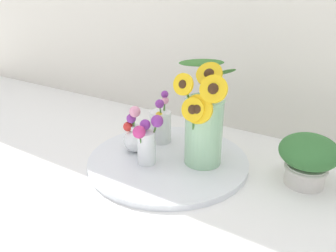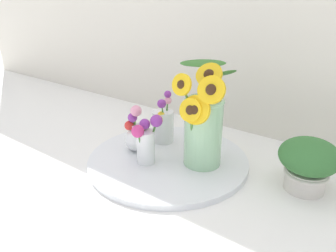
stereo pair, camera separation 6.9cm
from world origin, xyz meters
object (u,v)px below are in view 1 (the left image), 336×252
serving_tray (168,160)px  mason_jar_sunflowers (203,124)px  vase_small_back (161,124)px  potted_plant (308,157)px  vase_small_center (148,140)px  vase_bulb_right (135,136)px

serving_tray → mason_jar_sunflowers: bearing=15.9°
vase_small_back → mason_jar_sunflowers: bearing=-17.2°
serving_tray → mason_jar_sunflowers: mason_jar_sunflowers is taller
potted_plant → mason_jar_sunflowers: bearing=-165.7°
vase_small_center → vase_bulb_right: (-0.09, 0.05, -0.03)m
vase_small_center → vase_small_back: (-0.06, 0.16, -0.02)m
mason_jar_sunflowers → potted_plant: (0.31, 0.08, -0.07)m
vase_small_back → vase_small_center: bearing=-70.4°
serving_tray → vase_small_center: vase_small_center is taller
mason_jar_sunflowers → vase_small_back: bearing=162.8°
vase_bulb_right → mason_jar_sunflowers: bearing=12.7°
vase_small_center → potted_plant: (0.45, 0.18, -0.01)m
vase_small_center → vase_bulb_right: 0.10m
mason_jar_sunflowers → potted_plant: mason_jar_sunflowers is taller
vase_small_center → vase_small_back: size_ratio=0.88×
vase_small_center → potted_plant: bearing=21.4°
vase_small_center → potted_plant: vase_small_center is taller
potted_plant → vase_small_center: bearing=-158.6°
serving_tray → potted_plant: bearing=14.7°
vase_bulb_right → vase_small_back: 0.12m
mason_jar_sunflowers → vase_small_center: mason_jar_sunflowers is taller
serving_tray → vase_small_center: (-0.03, -0.07, 0.09)m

